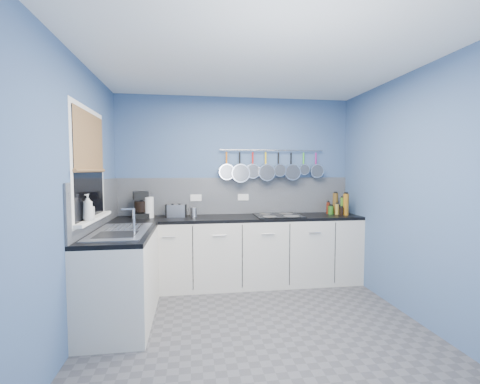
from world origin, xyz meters
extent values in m
cube|color=#47474C|center=(0.00, 0.00, -0.01)|extent=(3.20, 3.00, 0.02)
cube|color=white|center=(0.00, 0.00, 2.51)|extent=(3.20, 3.00, 0.02)
cube|color=#3F5A85|center=(0.00, 1.51, 1.25)|extent=(3.20, 0.02, 2.50)
cube|color=#3F5A85|center=(0.00, -1.51, 1.25)|extent=(3.20, 0.02, 2.50)
cube|color=#3F5A85|center=(-1.61, 0.00, 1.25)|extent=(0.02, 3.00, 2.50)
cube|color=#3F5A85|center=(1.61, 0.00, 1.25)|extent=(0.02, 3.00, 2.50)
cube|color=slate|center=(0.00, 1.49, 1.15)|extent=(3.20, 0.02, 0.50)
cube|color=slate|center=(-1.59, 0.60, 1.15)|extent=(0.02, 1.80, 0.50)
cube|color=beige|center=(0.00, 1.20, 0.43)|extent=(3.20, 0.60, 0.86)
cube|color=black|center=(0.00, 1.20, 0.88)|extent=(3.20, 0.60, 0.04)
cube|color=beige|center=(-1.30, 0.30, 0.43)|extent=(0.60, 1.20, 0.86)
cube|color=black|center=(-1.30, 0.30, 0.88)|extent=(0.60, 1.20, 0.04)
cube|color=white|center=(-1.58, 0.30, 1.55)|extent=(0.01, 1.00, 1.10)
cube|color=black|center=(-1.57, 0.30, 1.55)|extent=(0.01, 0.90, 1.00)
cube|color=olive|center=(-1.56, 0.30, 1.77)|extent=(0.01, 0.90, 0.55)
cube|color=white|center=(-1.55, 0.30, 1.04)|extent=(0.10, 0.98, 0.03)
cube|color=silver|center=(-1.30, 0.30, 0.90)|extent=(0.50, 0.95, 0.01)
cube|color=white|center=(-0.55, 1.48, 1.13)|extent=(0.15, 0.01, 0.09)
cube|color=white|center=(0.10, 1.48, 1.13)|extent=(0.15, 0.01, 0.09)
cylinder|color=silver|center=(0.50, 1.45, 1.78)|extent=(1.45, 0.02, 0.02)
imported|color=white|center=(-1.53, 0.07, 1.17)|extent=(0.11, 0.11, 0.24)
imported|color=white|center=(-1.53, 0.13, 1.14)|extent=(0.09, 0.10, 0.17)
cylinder|color=white|center=(-1.14, 1.25, 1.03)|extent=(0.13, 0.13, 0.26)
cube|color=silver|center=(-0.81, 1.29, 0.98)|extent=(0.27, 0.18, 0.16)
cylinder|color=silver|center=(-0.58, 1.24, 0.96)|extent=(0.11, 0.11, 0.12)
cube|color=black|center=(0.52, 1.18, 0.91)|extent=(0.60, 0.53, 0.01)
cylinder|color=black|center=(1.43, 1.33, 0.95)|extent=(0.07, 0.07, 0.10)
cylinder|color=brown|center=(1.38, 1.32, 1.04)|extent=(0.07, 0.07, 0.28)
cylinder|color=#4C190C|center=(1.27, 1.30, 0.98)|extent=(0.05, 0.05, 0.16)
cylinder|color=#3F721E|center=(1.45, 1.24, 1.01)|extent=(0.05, 0.05, 0.23)
cylinder|color=olive|center=(1.36, 1.21, 0.97)|extent=(0.05, 0.05, 0.14)
cylinder|color=#265919|center=(1.28, 1.23, 0.96)|extent=(0.07, 0.07, 0.11)
cylinder|color=#8C5914|center=(1.44, 1.13, 1.04)|extent=(0.07, 0.07, 0.29)
cylinder|color=black|center=(1.37, 1.11, 0.95)|extent=(0.06, 0.06, 0.10)
camera|label=1|loc=(-0.60, -3.05, 1.50)|focal=24.78mm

